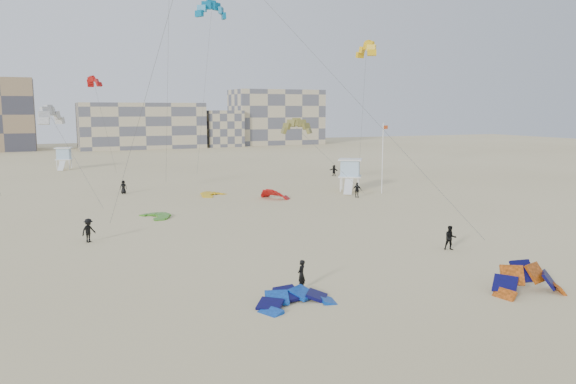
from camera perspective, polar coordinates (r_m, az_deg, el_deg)
name	(u,v)px	position (r m, az deg, el deg)	size (l,w,h in m)	color
ground	(332,308)	(30.03, 4.45, -11.65)	(320.00, 320.00, 0.00)	beige
kite_ground_blue	(296,305)	(30.40, 0.82, -11.37)	(4.28, 4.35, 1.22)	blue
kite_ground_orange	(528,294)	(34.84, 23.23, -9.47)	(4.34, 3.31, 2.79)	orange
kite_ground_green	(156,217)	(55.47, -13.28, -2.51)	(3.38, 3.57, 0.54)	#3E8C1F
kite_ground_red_far	(275,198)	(65.35, -1.36, -0.66)	(3.54, 3.23, 1.86)	#B10E14
kite_ground_yellow	(213,195)	(68.19, -7.64, -0.35)	(3.45, 3.59, 0.73)	yellow
kitesurfer_main	(301,275)	(32.61, 1.37, -8.38)	(0.63, 0.41, 1.73)	black
kitesurfer_b	(450,238)	(43.11, 16.16, -4.50)	(0.88, 0.69, 1.81)	black
kitesurfer_c	(89,230)	(46.45, -19.60, -3.70)	(1.22, 0.70, 1.88)	black
kitesurfer_d	(357,190)	(66.43, 7.04, 0.21)	(1.05, 0.44, 1.79)	black
kitesurfer_e	(123,187)	(71.82, -16.38, 0.49)	(0.81, 0.53, 1.66)	black
kitesurfer_f	(334,170)	(87.66, 4.69, 2.19)	(1.59, 0.51, 1.72)	black
kite_fly_grey	(51,117)	(63.82, -22.94, 7.04)	(6.54, 11.76, 9.81)	silver
kite_fly_olive	(296,128)	(70.27, 0.86, 6.53)	(5.74, 13.78, 8.47)	olive
kite_fly_yellow	(366,51)	(83.66, 7.96, 14.03)	(5.36, 8.96, 19.11)	yellow
kite_fly_teal_b	(212,11)	(82.24, -7.78, 17.72)	(5.02, 4.77, 23.98)	#0870A3
kite_fly_red	(94,82)	(84.14, -19.11, 10.47)	(4.54, 3.77, 14.20)	#B10E14
lifeguard_tower_near	(350,175)	(71.71, 6.33, 1.73)	(3.99, 6.14, 4.08)	white
lifeguard_tower_far	(64,158)	(104.98, -21.80, 3.19)	(3.17, 5.42, 3.75)	white
flagpole	(383,157)	(69.76, 9.59, 3.55)	(0.70, 0.11, 8.67)	white
condo_mid	(141,126)	(156.75, -14.71, 6.55)	(32.00, 16.00, 12.00)	tan
condo_east	(276,117)	(169.21, -1.21, 7.61)	(26.00, 14.00, 16.00)	tan
condo_fill_right	(222,128)	(159.58, -6.71, 6.43)	(10.00, 10.00, 10.00)	tan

